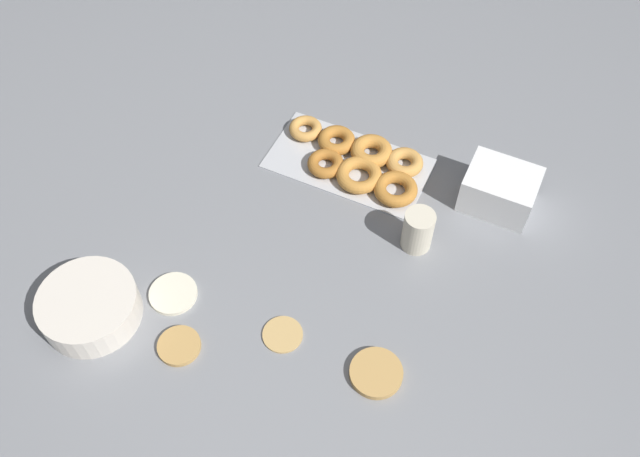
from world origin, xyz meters
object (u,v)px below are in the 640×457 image
(pancake_2, at_px, (173,294))
(container_stack, at_px, (500,189))
(batter_bowl, at_px, (90,307))
(pancake_0, at_px, (376,373))
(paper_cup, at_px, (418,230))
(pancake_3, at_px, (179,346))
(donut_tray, at_px, (359,161))
(pancake_1, at_px, (283,334))

(pancake_2, distance_m, container_stack, 0.75)
(batter_bowl, height_order, container_stack, container_stack)
(pancake_0, relative_size, paper_cup, 1.03)
(pancake_0, relative_size, container_stack, 0.67)
(pancake_3, relative_size, container_stack, 0.55)
(pancake_0, bearing_deg, container_stack, -99.72)
(donut_tray, relative_size, paper_cup, 3.77)
(container_stack, xyz_separation_m, paper_cup, (0.13, 0.19, 0.00))
(container_stack, bearing_deg, batter_bowl, 43.82)
(paper_cup, bearing_deg, pancake_2, 39.36)
(pancake_1, bearing_deg, paper_cup, -116.73)
(pancake_2, bearing_deg, paper_cup, -140.64)
(pancake_0, distance_m, container_stack, 0.52)
(pancake_0, relative_size, pancake_3, 1.21)
(pancake_2, bearing_deg, pancake_1, -176.65)
(donut_tray, bearing_deg, container_stack, -174.11)
(pancake_1, height_order, donut_tray, donut_tray)
(pancake_1, height_order, batter_bowl, batter_bowl)
(pancake_3, distance_m, batter_bowl, 0.20)
(container_stack, bearing_deg, pancake_1, 60.47)
(pancake_1, height_order, pancake_2, same)
(batter_bowl, relative_size, paper_cup, 1.99)
(pancake_1, distance_m, pancake_3, 0.21)
(pancake_2, xyz_separation_m, pancake_3, (-0.08, 0.10, 0.00))
(pancake_0, height_order, donut_tray, donut_tray)
(pancake_2, bearing_deg, batter_bowl, 41.66)
(donut_tray, relative_size, batter_bowl, 1.90)
(batter_bowl, bearing_deg, pancake_2, -138.34)
(pancake_0, height_order, batter_bowl, batter_bowl)
(pancake_1, xyz_separation_m, donut_tray, (0.04, -0.48, 0.01))
(donut_tray, height_order, container_stack, container_stack)
(pancake_2, xyz_separation_m, paper_cup, (-0.41, -0.34, 0.05))
(pancake_0, height_order, paper_cup, paper_cup)
(container_stack, height_order, paper_cup, paper_cup)
(pancake_0, height_order, pancake_3, pancake_0)
(paper_cup, bearing_deg, donut_tray, -37.07)
(pancake_2, relative_size, pancake_3, 1.17)
(donut_tray, height_order, paper_cup, paper_cup)
(pancake_3, height_order, paper_cup, paper_cup)
(container_stack, relative_size, paper_cup, 1.55)
(pancake_3, bearing_deg, container_stack, -126.68)
(donut_tray, bearing_deg, pancake_3, 77.19)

